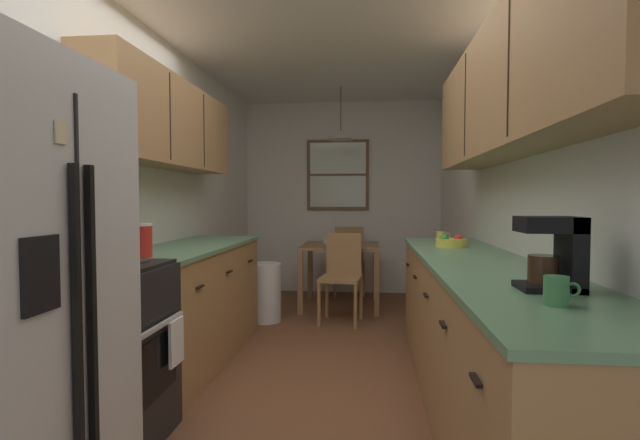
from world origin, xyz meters
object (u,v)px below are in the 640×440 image
object	(u,v)px
trash_bin	(265,292)
mug_by_coffeemaker	(557,291)
dining_chair_far	(349,257)
storage_canister	(141,240)
fruit_bowl	(451,242)
dining_table	(341,254)
dining_chair_near	(342,273)
mug_spare	(441,236)
table_serving_bowl	(331,241)
stove_range	(94,355)
coffee_maker	(557,252)
microwave_over_range	(68,117)

from	to	relation	value
trash_bin	mug_by_coffeemaker	xyz separation A→B (m)	(1.68, -3.09, 0.65)
dining_chair_far	storage_canister	distance (m)	3.61
trash_bin	fruit_bowl	world-z (taller)	fruit_bowl
dining_table	mug_by_coffeemaker	distance (m)	3.96
trash_bin	mug_by_coffeemaker	distance (m)	3.58
dining_chair_far	fruit_bowl	distance (m)	2.74
dining_chair_near	mug_spare	xyz separation A→B (m)	(0.87, -0.81, 0.44)
trash_bin	fruit_bowl	distance (m)	2.13
mug_by_coffeemaker	table_serving_bowl	distance (m)	4.08
dining_table	mug_spare	distance (m)	1.76
mug_by_coffeemaker	table_serving_bowl	bearing A→B (deg)	105.10
dining_chair_far	mug_by_coffeemaker	xyz separation A→B (m)	(0.88, -4.49, 0.45)
dining_table	fruit_bowl	xyz separation A→B (m)	(0.93, -1.91, 0.32)
stove_range	fruit_bowl	world-z (taller)	stove_range
coffee_maker	dining_chair_near	bearing A→B (deg)	108.72
stove_range	coffee_maker	distance (m)	2.17
storage_canister	fruit_bowl	bearing A→B (deg)	23.10
dining_chair_far	fruit_bowl	size ratio (longest dim) A/B	4.00
dining_chair_near	coffee_maker	xyz separation A→B (m)	(0.99, -2.91, 0.55)
trash_bin	coffee_maker	xyz separation A→B (m)	(1.77, -2.83, 0.75)
microwave_over_range	fruit_bowl	xyz separation A→B (m)	(2.07, 1.35, -0.71)
coffee_maker	fruit_bowl	distance (m)	1.67
microwave_over_range	dining_chair_far	size ratio (longest dim) A/B	0.66
table_serving_bowl	mug_by_coffeemaker	bearing A→B (deg)	-74.90
dining_chair_near	dining_chair_far	size ratio (longest dim) A/B	1.00
mug_by_coffeemaker	microwave_over_range	bearing A→B (deg)	164.39
trash_bin	microwave_over_range	bearing A→B (deg)	-99.22
mug_spare	table_serving_bowl	size ratio (longest dim) A/B	0.58
stove_range	table_serving_bowl	distance (m)	3.48
trash_bin	table_serving_bowl	size ratio (longest dim) A/B	3.01
fruit_bowl	mug_by_coffeemaker	bearing A→B (deg)	-89.70
storage_canister	coffee_maker	size ratio (longest dim) A/B	0.73
storage_canister	dining_table	bearing A→B (deg)	69.34
mug_by_coffeemaker	mug_spare	distance (m)	2.37
mug_spare	microwave_over_range	bearing A→B (deg)	-139.15
dining_chair_near	storage_canister	size ratio (longest dim) A/B	4.39
stove_range	mug_spare	size ratio (longest dim) A/B	9.56
microwave_over_range	dining_table	xyz separation A→B (m)	(1.14, 3.25, -1.03)
table_serving_bowl	dining_chair_far	bearing A→B (deg)	71.83
dining_chair_near	mug_spare	size ratio (longest dim) A/B	7.83
storage_canister	fruit_bowl	distance (m)	2.14
dining_chair_near	dining_chair_far	world-z (taller)	same
mug_spare	coffee_maker	bearing A→B (deg)	-86.94
mug_spare	table_serving_bowl	distance (m)	1.89
trash_bin	fruit_bowl	bearing A→B (deg)	-34.98
mug_spare	dining_chair_far	bearing A→B (deg)	112.16
microwave_over_range	trash_bin	world-z (taller)	microwave_over_range
stove_range	dining_chair_far	distance (m)	4.06
dining_chair_far	stove_range	bearing A→B (deg)	-105.62
stove_range	coffee_maker	xyz separation A→B (m)	(2.07, -0.31, 0.58)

